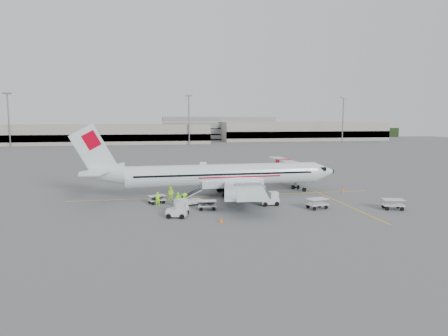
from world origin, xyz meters
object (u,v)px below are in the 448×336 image
at_px(tug_aft, 178,208).
at_px(aircraft, 224,160).
at_px(tug_mid, 177,210).
at_px(tug_fore, 270,199).
at_px(jet_bridge, 284,171).
at_px(belt_loader, 189,196).

bearing_deg(tug_aft, aircraft, 10.79).
bearing_deg(tug_mid, tug_fore, 34.77).
height_order(jet_bridge, tug_fore, jet_bridge).
bearing_deg(jet_bridge, aircraft, -144.71).
height_order(belt_loader, tug_fore, belt_loader).
height_order(belt_loader, tug_mid, belt_loader).
distance_m(tug_mid, tug_aft, 0.85).
relative_size(aircraft, tug_mid, 16.75).
relative_size(tug_fore, tug_mid, 1.02).
bearing_deg(jet_bridge, tug_mid, -134.06).
bearing_deg(belt_loader, aircraft, 23.86).
bearing_deg(jet_bridge, tug_aft, -134.99).
bearing_deg(jet_bridge, tug_fore, -114.80).
xyz_separation_m(aircraft, tug_mid, (-7.59, -11.68, -4.24)).
height_order(belt_loader, tug_aft, belt_loader).
xyz_separation_m(jet_bridge, tug_fore, (-7.49, -16.09, -1.21)).
xyz_separation_m(belt_loader, tug_mid, (-1.87, -5.98, -0.39)).
xyz_separation_m(belt_loader, tug_fore, (10.22, -1.95, -0.38)).
bearing_deg(tug_fore, jet_bridge, 64.20).
distance_m(jet_bridge, tug_mid, 28.10).
bearing_deg(tug_mid, belt_loader, 88.97).
relative_size(aircraft, jet_bridge, 2.34).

